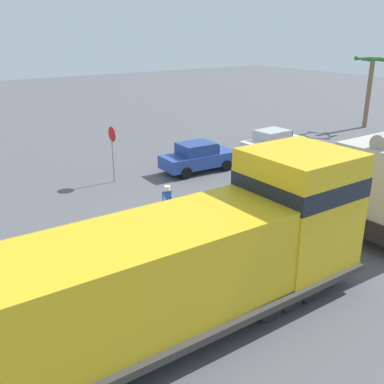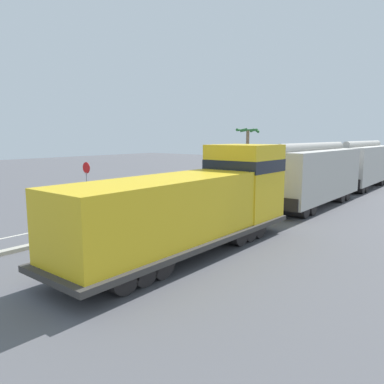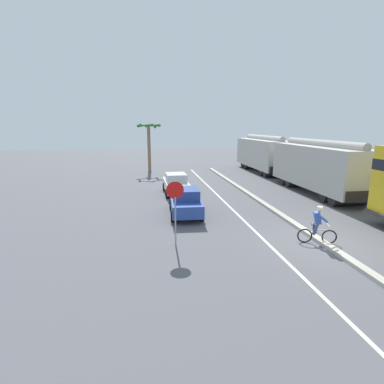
{
  "view_description": "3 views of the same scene",
  "coord_description": "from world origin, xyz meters",
  "px_view_note": "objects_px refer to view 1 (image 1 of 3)",
  "views": [
    {
      "loc": [
        13.82,
        -8.76,
        7.48
      ],
      "look_at": [
        0.27,
        0.73,
        1.43
      ],
      "focal_mm": 42.0,
      "sensor_mm": 36.0,
      "label": 1
    },
    {
      "loc": [
        14.62,
        -14.32,
        4.59
      ],
      "look_at": [
        2.61,
        0.54,
        1.73
      ],
      "focal_mm": 35.0,
      "sensor_mm": 36.0,
      "label": 2
    },
    {
      "loc": [
        -7.64,
        -11.84,
        5.16
      ],
      "look_at": [
        -4.9,
        6.6,
        1.07
      ],
      "focal_mm": 28.0,
      "sensor_mm": 36.0,
      "label": 3
    }
  ],
  "objects_px": {
    "parked_car_white": "(273,143)",
    "locomotive": "(200,261)",
    "parked_car_blue": "(198,157)",
    "stop_sign": "(112,144)",
    "cyclist": "(167,207)",
    "palm_tree_near": "(372,72)"
  },
  "relations": [
    {
      "from": "parked_car_white",
      "to": "locomotive",
      "type": "bearing_deg",
      "value": -51.0
    },
    {
      "from": "parked_car_white",
      "to": "parked_car_blue",
      "type": "bearing_deg",
      "value": -89.84
    },
    {
      "from": "locomotive",
      "to": "stop_sign",
      "type": "bearing_deg",
      "value": 164.81
    },
    {
      "from": "cyclist",
      "to": "stop_sign",
      "type": "height_order",
      "value": "stop_sign"
    },
    {
      "from": "parked_car_blue",
      "to": "stop_sign",
      "type": "height_order",
      "value": "stop_sign"
    },
    {
      "from": "palm_tree_near",
      "to": "cyclist",
      "type": "bearing_deg",
      "value": -72.8
    },
    {
      "from": "cyclist",
      "to": "locomotive",
      "type": "bearing_deg",
      "value": -24.08
    },
    {
      "from": "cyclist",
      "to": "palm_tree_near",
      "type": "relative_size",
      "value": 0.31
    },
    {
      "from": "parked_car_blue",
      "to": "palm_tree_near",
      "type": "bearing_deg",
      "value": 96.07
    },
    {
      "from": "stop_sign",
      "to": "palm_tree_near",
      "type": "height_order",
      "value": "palm_tree_near"
    },
    {
      "from": "locomotive",
      "to": "parked_car_white",
      "type": "relative_size",
      "value": 2.74
    },
    {
      "from": "parked_car_blue",
      "to": "palm_tree_near",
      "type": "distance_m",
      "value": 18.28
    },
    {
      "from": "locomotive",
      "to": "cyclist",
      "type": "distance_m",
      "value": 6.35
    },
    {
      "from": "parked_car_blue",
      "to": "parked_car_white",
      "type": "xyz_separation_m",
      "value": [
        -0.02,
        5.74,
        0.0
      ]
    },
    {
      "from": "parked_car_blue",
      "to": "locomotive",
      "type": "bearing_deg",
      "value": -35.54
    },
    {
      "from": "locomotive",
      "to": "cyclist",
      "type": "relative_size",
      "value": 6.77
    },
    {
      "from": "parked_car_white",
      "to": "palm_tree_near",
      "type": "height_order",
      "value": "palm_tree_near"
    },
    {
      "from": "parked_car_blue",
      "to": "parked_car_white",
      "type": "relative_size",
      "value": 1.01
    },
    {
      "from": "parked_car_blue",
      "to": "cyclist",
      "type": "bearing_deg",
      "value": -45.15
    },
    {
      "from": "parked_car_blue",
      "to": "cyclist",
      "type": "distance_m",
      "value": 7.46
    },
    {
      "from": "parked_car_blue",
      "to": "palm_tree_near",
      "type": "xyz_separation_m",
      "value": [
        -1.9,
        17.85,
        3.45
      ]
    },
    {
      "from": "parked_car_blue",
      "to": "stop_sign",
      "type": "bearing_deg",
      "value": -102.59
    }
  ]
}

